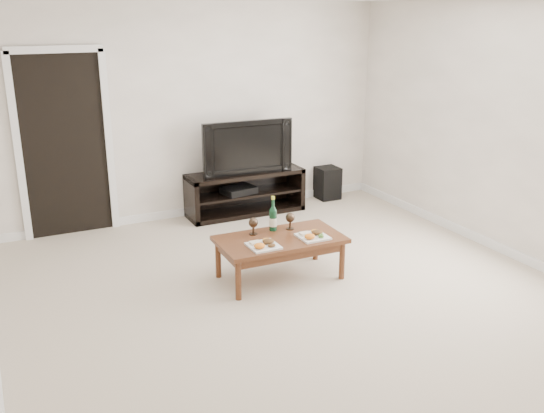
{
  "coord_description": "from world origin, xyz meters",
  "views": [
    {
      "loc": [
        -2.37,
        -4.29,
        2.5
      ],
      "look_at": [
        0.04,
        0.67,
        0.7
      ],
      "focal_mm": 40.0,
      "sensor_mm": 36.0,
      "label": 1
    }
  ],
  "objects": [
    {
      "name": "goblet_right",
      "position": [
        0.26,
        0.71,
        0.51
      ],
      "size": [
        0.09,
        0.09,
        0.17
      ],
      "primitive_type": null,
      "color": "#33261C",
      "rests_on": "coffee_table"
    },
    {
      "name": "wine_bottle",
      "position": [
        0.09,
        0.75,
        0.59
      ],
      "size": [
        0.07,
        0.07,
        0.35
      ],
      "primitive_type": "cylinder",
      "color": "#0E351E",
      "rests_on": "coffee_table"
    },
    {
      "name": "back_wall",
      "position": [
        0.0,
        2.77,
        1.3
      ],
      "size": [
        5.0,
        0.04,
        2.6
      ],
      "primitive_type": "cube",
      "color": "white",
      "rests_on": "ground"
    },
    {
      "name": "plate_right",
      "position": [
        0.35,
        0.41,
        0.45
      ],
      "size": [
        0.27,
        0.27,
        0.07
      ],
      "primitive_type": "cube",
      "color": "white",
      "rests_on": "coffee_table"
    },
    {
      "name": "plate_left",
      "position": [
        -0.18,
        0.4,
        0.45
      ],
      "size": [
        0.27,
        0.27,
        0.07
      ],
      "primitive_type": "cube",
      "color": "white",
      "rests_on": "coffee_table"
    },
    {
      "name": "floor",
      "position": [
        0.0,
        0.0,
        0.0
      ],
      "size": [
        5.5,
        5.5,
        0.0
      ],
      "primitive_type": "plane",
      "color": "beige",
      "rests_on": "ground"
    },
    {
      "name": "doorway",
      "position": [
        -1.55,
        2.73,
        1.02
      ],
      "size": [
        0.9,
        0.02,
        2.05
      ],
      "primitive_type": "cube",
      "color": "black",
      "rests_on": "ground"
    },
    {
      "name": "subwoofer",
      "position": [
        1.83,
        2.6,
        0.22
      ],
      "size": [
        0.29,
        0.29,
        0.44
      ],
      "primitive_type": "cube",
      "rotation": [
        0.0,
        0.0,
        -0.0
      ],
      "color": "black",
      "rests_on": "ground"
    },
    {
      "name": "goblet_left",
      "position": [
        -0.13,
        0.73,
        0.51
      ],
      "size": [
        0.09,
        0.09,
        0.17
      ],
      "primitive_type": null,
      "color": "#33261C",
      "rests_on": "coffee_table"
    },
    {
      "name": "av_receiver",
      "position": [
        0.45,
        2.48,
        0.33
      ],
      "size": [
        0.45,
        0.37,
        0.08
      ],
      "primitive_type": "cube",
      "rotation": [
        0.0,
        0.0,
        0.18
      ],
      "color": "black",
      "rests_on": "media_console"
    },
    {
      "name": "television",
      "position": [
        0.55,
        2.5,
        0.88
      ],
      "size": [
        1.16,
        0.2,
        0.66
      ],
      "primitive_type": "imported",
      "rotation": [
        0.0,
        0.0,
        -0.04
      ],
      "color": "black",
      "rests_on": "media_console"
    },
    {
      "name": "media_console",
      "position": [
        0.55,
        2.5,
        0.28
      ],
      "size": [
        1.5,
        0.45,
        0.55
      ],
      "primitive_type": "cube",
      "color": "black",
      "rests_on": "ground"
    },
    {
      "name": "coffee_table",
      "position": [
        0.06,
        0.54,
        0.21
      ],
      "size": [
        1.21,
        0.68,
        0.42
      ],
      "primitive_type": "cube",
      "rotation": [
        0.0,
        0.0,
        -0.02
      ],
      "color": "#5B3119",
      "rests_on": "ground"
    }
  ]
}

